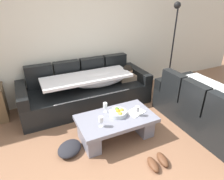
% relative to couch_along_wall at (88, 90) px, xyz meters
% --- Properties ---
extents(ground_plane, '(14.00, 14.00, 0.00)m').
position_rel_couch_along_wall_xyz_m(ground_plane, '(0.11, -1.63, -0.33)').
color(ground_plane, '#8C5F44').
extents(back_wall, '(9.00, 0.10, 2.70)m').
position_rel_couch_along_wall_xyz_m(back_wall, '(0.11, 0.52, 1.02)').
color(back_wall, beige).
rests_on(back_wall, ground_plane).
extents(couch_along_wall, '(2.53, 0.92, 0.88)m').
position_rel_couch_along_wall_xyz_m(couch_along_wall, '(0.00, 0.00, 0.00)').
color(couch_along_wall, black).
rests_on(couch_along_wall, ground_plane).
extents(couch_near_window, '(0.92, 1.83, 0.88)m').
position_rel_couch_along_wall_xyz_m(couch_near_window, '(1.59, -1.54, 0.01)').
color(couch_near_window, black).
rests_on(couch_near_window, ground_plane).
extents(coffee_table, '(1.20, 0.68, 0.38)m').
position_rel_couch_along_wall_xyz_m(coffee_table, '(0.05, -1.16, -0.09)').
color(coffee_table, gray).
rests_on(coffee_table, ground_plane).
extents(fruit_bowl, '(0.28, 0.28, 0.10)m').
position_rel_couch_along_wall_xyz_m(fruit_bowl, '(0.10, -1.12, 0.09)').
color(fruit_bowl, silver).
rests_on(fruit_bowl, coffee_table).
extents(wine_glass_near_left, '(0.07, 0.07, 0.17)m').
position_rel_couch_along_wall_xyz_m(wine_glass_near_left, '(-0.25, -1.28, 0.17)').
color(wine_glass_near_left, silver).
rests_on(wine_glass_near_left, coffee_table).
extents(wine_glass_near_right, '(0.07, 0.07, 0.17)m').
position_rel_couch_along_wall_xyz_m(wine_glass_near_right, '(0.36, -1.27, 0.17)').
color(wine_glass_near_right, silver).
rests_on(wine_glass_near_right, coffee_table).
extents(wine_glass_far_back, '(0.07, 0.07, 0.17)m').
position_rel_couch_along_wall_xyz_m(wine_glass_far_back, '(-0.04, -0.96, 0.17)').
color(wine_glass_far_back, silver).
rests_on(wine_glass_far_back, coffee_table).
extents(open_magazine, '(0.33, 0.28, 0.01)m').
position_rel_couch_along_wall_xyz_m(open_magazine, '(0.39, -1.18, 0.06)').
color(open_magazine, white).
rests_on(open_magazine, coffee_table).
extents(floor_lamp, '(0.33, 0.31, 1.95)m').
position_rel_couch_along_wall_xyz_m(floor_lamp, '(2.00, -0.06, 0.79)').
color(floor_lamp, black).
rests_on(floor_lamp, ground_plane).
extents(pair_of_shoes, '(0.34, 0.30, 0.09)m').
position_rel_couch_along_wall_xyz_m(pair_of_shoes, '(0.30, -1.93, -0.28)').
color(pair_of_shoes, '#59331E').
rests_on(pair_of_shoes, ground_plane).
extents(crumpled_garment, '(0.51, 0.51, 0.12)m').
position_rel_couch_along_wall_xyz_m(crumpled_garment, '(-0.72, -1.18, -0.27)').
color(crumpled_garment, '#232328').
rests_on(crumpled_garment, ground_plane).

